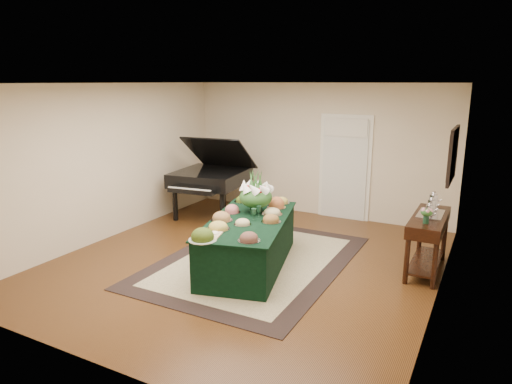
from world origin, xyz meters
The scene contains 14 objects.
ground centered at (0.00, 0.00, 0.00)m, with size 6.00×6.00×0.00m, color black.
area_rug centered at (0.10, 0.08, 0.01)m, with size 2.63×3.69×0.01m.
kitchen_doorway centered at (0.60, 2.97, 1.02)m, with size 1.05×0.07×2.10m.
buffet_table centered at (0.11, -0.15, 0.38)m, with size 1.61×2.47×0.75m.
food_platters centered at (0.06, -0.14, 0.79)m, with size 1.31×2.44×0.14m.
cutting_board centered at (-0.02, -1.04, 0.78)m, with size 0.41×0.41×0.10m.
green_goblets centered at (0.20, -0.06, 0.84)m, with size 0.08×0.25×0.18m.
floral_centerpiece centered at (0.03, 0.23, 1.06)m, with size 0.53×0.53×0.53m.
grand_piano centered at (-1.86, 1.85, 0.82)m, with size 1.57×1.75×1.66m.
wicker_basket centered at (-0.77, 1.27, 0.11)m, with size 0.34×0.34×0.21m, color #A27B41.
mahogany_sideboard centered at (2.50, 0.92, 0.66)m, with size 0.45×1.37×0.85m.
tea_service centered at (2.50, 0.97, 0.96)m, with size 0.34×0.74×0.30m.
pink_bouquet centered at (2.50, 0.52, 1.00)m, with size 0.17×0.17×0.22m.
wall_painting centered at (2.72, 0.92, 1.75)m, with size 0.05×0.95×0.75m.
Camera 1 is at (3.21, -5.79, 2.73)m, focal length 32.00 mm.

